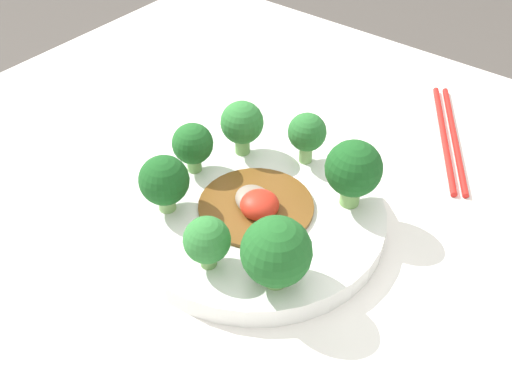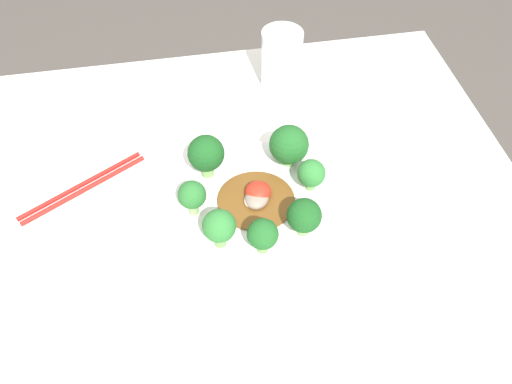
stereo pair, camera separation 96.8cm
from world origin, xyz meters
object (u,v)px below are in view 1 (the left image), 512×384
(broccoli_west, at_px, (307,133))
(broccoli_southwest, at_px, (242,124))
(broccoli_northwest, at_px, (353,170))
(broccoli_southeast, at_px, (164,181))
(chopsticks, at_px, (449,137))
(broccoli_northeast, at_px, (276,252))
(stirfry_center, at_px, (257,204))
(plate, at_px, (256,216))
(broccoli_east, at_px, (207,241))
(broccoli_south, at_px, (193,144))

(broccoli_west, height_order, broccoli_southwest, broccoli_southwest)
(broccoli_west, bearing_deg, broccoli_northwest, 68.01)
(broccoli_southeast, distance_m, chopsticks, 0.35)
(broccoli_northeast, bearing_deg, chopsticks, 176.19)
(broccoli_west, xyz_separation_m, chopsticks, (-0.16, 0.10, -0.05))
(broccoli_west, bearing_deg, broccoli_southwest, -65.02)
(broccoli_southwest, height_order, chopsticks, broccoli_southwest)
(broccoli_southeast, relative_size, stirfry_center, 0.53)
(broccoli_southeast, xyz_separation_m, broccoli_southwest, (-0.11, 0.00, 0.00))
(plate, distance_m, broccoli_northwest, 0.11)
(broccoli_northwest, bearing_deg, stirfry_center, -46.26)
(broccoli_east, bearing_deg, broccoli_northwest, 159.18)
(broccoli_south, bearing_deg, broccoli_southwest, 159.60)
(broccoli_southwest, distance_m, chopsticks, 0.25)
(plate, bearing_deg, broccoli_west, -177.36)
(plate, height_order, broccoli_northwest, broccoli_northwest)
(broccoli_northwest, xyz_separation_m, chopsticks, (-0.19, 0.02, -0.06))
(broccoli_northeast, relative_size, chopsticks, 0.35)
(broccoli_west, relative_size, broccoli_northeast, 0.86)
(broccoli_south, distance_m, chopsticks, 0.31)
(broccoli_southwest, relative_size, chopsticks, 0.32)
(broccoli_southeast, bearing_deg, broccoli_southwest, 179.67)
(broccoli_southwest, bearing_deg, broccoli_west, 114.98)
(broccoli_east, xyz_separation_m, broccoli_southwest, (-0.14, -0.08, 0.01))
(broccoli_west, xyz_separation_m, broccoli_southwest, (0.03, -0.06, 0.00))
(plate, xyz_separation_m, chopsticks, (-0.25, 0.09, -0.01))
(stirfry_center, height_order, chopsticks, stirfry_center)
(broccoli_southeast, xyz_separation_m, broccoli_west, (-0.14, 0.06, 0.00))
(broccoli_southeast, distance_m, broccoli_southwest, 0.11)
(plate, height_order, chopsticks, plate)
(broccoli_northwest, bearing_deg, broccoli_south, -70.58)
(broccoli_southwest, bearing_deg, stirfry_center, 47.29)
(plate, relative_size, broccoli_southeast, 4.25)
(plate, bearing_deg, broccoli_northeast, 48.03)
(broccoli_southeast, xyz_separation_m, broccoli_east, (0.03, 0.08, -0.00))
(plate, bearing_deg, stirfry_center, 51.18)
(broccoli_northwest, distance_m, broccoli_east, 0.16)
(broccoli_northwest, height_order, stirfry_center, broccoli_northwest)
(broccoli_northeast, height_order, chopsticks, broccoli_northeast)
(plate, relative_size, chopsticks, 1.32)
(plate, xyz_separation_m, stirfry_center, (0.00, 0.00, 0.02))
(broccoli_west, distance_m, broccoli_east, 0.17)
(broccoli_southwest, height_order, stirfry_center, broccoli_southwest)
(broccoli_south, relative_size, broccoli_northeast, 0.82)
(broccoli_south, height_order, broccoli_southeast, broccoli_southeast)
(plate, height_order, broccoli_northeast, broccoli_northeast)
(broccoli_northwest, bearing_deg, broccoli_west, -111.99)
(stirfry_center, bearing_deg, broccoli_south, -95.57)
(broccoli_northeast, xyz_separation_m, broccoli_southwest, (-0.12, -0.14, 0.00))
(broccoli_south, xyz_separation_m, broccoli_northwest, (-0.05, 0.15, 0.01))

